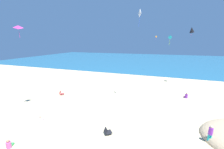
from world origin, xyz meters
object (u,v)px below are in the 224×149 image
person_6 (210,133)px  kite_orange (156,37)px  person_1 (9,145)px  kite_magenta (18,27)px  person_0 (186,96)px  kite_teal (170,38)px  kite_black (192,30)px  kite_white (140,14)px  beach_chair_far_right (61,93)px  beach_chair_near_camera (107,131)px  person_2 (41,120)px

person_6 → kite_orange: kite_orange is taller
person_1 → person_6: (14.52, 5.40, 0.61)m
kite_magenta → kite_orange: (12.79, 26.54, -0.14)m
kite_magenta → kite_orange: kite_magenta is taller
person_0 → kite_orange: kite_orange is taller
kite_teal → kite_black: 8.65m
kite_black → person_0: bearing=-97.6°
person_0 → kite_white: 13.09m
kite_orange → kite_white: bearing=-95.2°
beach_chair_far_right → kite_magenta: bearing=-105.4°
person_0 → person_6: 9.14m
person_6 → beach_chair_near_camera: bearing=-93.3°
beach_chair_far_right → kite_teal: kite_teal is taller
beach_chair_far_right → person_2: bearing=-83.0°
kite_teal → kite_magenta: kite_magenta is taller
beach_chair_near_camera → person_1: 7.52m
person_1 → kite_teal: (11.52, 12.98, 8.05)m
person_0 → person_1: 20.57m
person_6 → kite_teal: (-3.00, 7.58, 7.43)m
person_0 → kite_orange: size_ratio=0.63×
beach_chair_near_camera → person_1: (-6.52, -3.75, -0.01)m
beach_chair_far_right → kite_white: kite_white is taller
person_0 → kite_black: 11.30m
beach_chair_near_camera → person_6: size_ratio=0.56×
beach_chair_far_right → kite_white: (11.07, 1.23, 10.67)m
kite_magenta → kite_black: kite_black is taller
person_6 → kite_white: size_ratio=0.79×
beach_chair_far_right → person_1: (3.20, -9.76, -0.03)m
person_1 → kite_magenta: bearing=15.2°
kite_orange → person_1: bearing=-107.3°
kite_teal → kite_magenta: 16.88m
kite_orange → kite_magenta: bearing=-115.7°
person_2 → kite_magenta: bearing=30.3°
beach_chair_near_camera → person_0: size_ratio=1.10×
kite_magenta → kite_black: size_ratio=0.81×
beach_chair_near_camera → kite_teal: bearing=21.7°
beach_chair_far_right → beach_chair_near_camera: (9.72, -6.02, -0.02)m
person_2 → person_6: 15.06m
person_1 → kite_black: kite_black is taller
kite_white → kite_black: kite_white is taller
person_1 → kite_magenta: (-3.09, 4.58, 8.99)m
beach_chair_far_right → person_1: 10.28m
kite_white → person_2: bearing=-137.1°
person_6 → kite_magenta: size_ratio=1.19×
beach_chair_near_camera → kite_orange: 28.94m
kite_magenta → person_0: bearing=29.4°
person_1 → person_6: 15.50m
beach_chair_far_right → person_6: bearing=-30.4°
person_1 → kite_magenta: 10.56m
beach_chair_far_right → person_0: person_0 is taller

